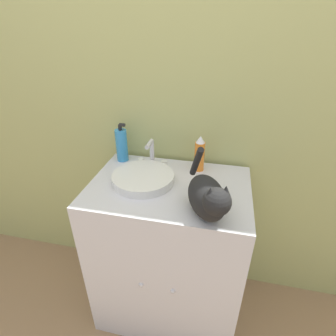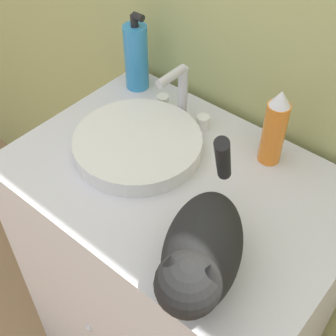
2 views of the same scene
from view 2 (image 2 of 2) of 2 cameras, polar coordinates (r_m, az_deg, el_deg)
vanity_cabinet at (r=1.41m, az=1.07°, el=-14.03°), size 0.77×0.55×0.90m
sink_basin at (r=1.10m, az=-3.70°, el=2.91°), size 0.30×0.30×0.04m
faucet at (r=1.16m, az=1.53°, el=8.66°), size 0.16×0.10×0.16m
cat at (r=0.81m, az=4.03°, el=-10.31°), size 0.22×0.36×0.25m
soap_bottle at (r=1.27m, az=-3.89°, el=13.40°), size 0.06×0.06×0.22m
spray_bottle at (r=1.05m, az=12.87°, el=4.76°), size 0.05×0.05×0.19m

